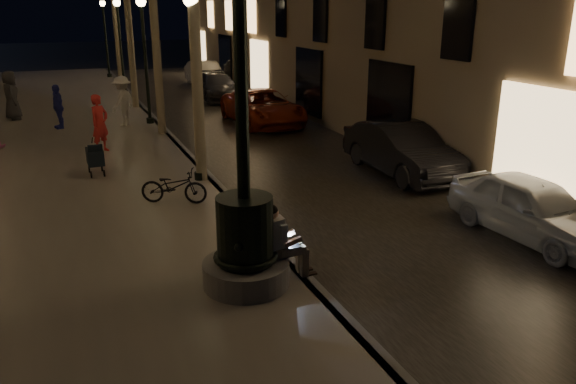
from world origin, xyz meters
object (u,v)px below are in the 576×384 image
car_rear (217,86)px  pedestrian_white (123,101)px  lamp_curb_d (105,27)px  seated_man_laptop (281,239)px  pedestrian_blue (58,107)px  bicycle (174,186)px  car_fifth (205,74)px  pedestrian_dark (11,95)px  fountain_lamppost (245,226)px  car_third (263,107)px  lamp_curb_b (144,42)px  pedestrian_red (100,123)px  car_second (402,149)px  lamp_curb_c (119,33)px  car_front (532,208)px  stroller (95,157)px  lamp_curb_a (194,61)px

car_rear → pedestrian_white: (-5.26, -5.95, 0.48)m
lamp_curb_d → car_rear: size_ratio=1.08×
seated_man_laptop → pedestrian_blue: 14.62m
pedestrian_white → bicycle: pedestrian_white is taller
car_fifth → pedestrian_dark: size_ratio=2.29×
fountain_lamppost → pedestrian_dark: (-4.20, 16.78, -0.06)m
car_third → lamp_curb_b: bearing=166.8°
lamp_curb_b → pedestrian_dark: bearing=150.4°
pedestrian_red → car_third: bearing=-16.3°
car_third → car_fifth: car_fifth is taller
car_second → car_third: car_second is taller
lamp_curb_d → car_rear: lamp_curb_d is taller
lamp_curb_c → car_front: size_ratio=1.30×
car_rear → pedestrian_dark: 9.71m
lamp_curb_d → car_rear: bearing=-67.0°
car_front → car_third: size_ratio=0.76×
stroller → car_rear: size_ratio=0.22×
lamp_curb_b → stroller: size_ratio=4.84×
stroller → bicycle: stroller is taller
stroller → pedestrian_blue: bearing=95.1°
seated_man_laptop → car_second: 7.50m
bicycle → lamp_curb_d: bearing=24.5°
car_front → bicycle: 7.70m
car_fifth → pedestrian_white: 12.35m
lamp_curb_c → pedestrian_red: size_ratio=2.71×
pedestrian_white → pedestrian_dark: bearing=-84.7°
lamp_curb_a → pedestrian_red: bearing=117.5°
seated_man_laptop → pedestrian_red: bearing=101.3°
seated_man_laptop → bicycle: (-0.89, 4.41, -0.30)m
pedestrian_red → pedestrian_dark: size_ratio=0.93×
seated_man_laptop → bicycle: size_ratio=0.86×
lamp_curb_d → car_front: bearing=-79.7°
lamp_curb_d → car_fifth: (4.91, -5.24, -2.52)m
seated_man_laptop → pedestrian_blue: (-3.15, 14.27, 0.11)m
car_third → pedestrian_white: (-5.26, 0.83, 0.44)m
seated_man_laptop → bicycle: 4.51m
lamp_curb_c → pedestrian_blue: size_ratio=2.99×
lamp_curb_c → pedestrian_blue: (-3.24, -7.73, -2.23)m
car_rear → pedestrian_red: pedestrian_red is taller
pedestrian_blue → lamp_curb_d: bearing=153.3°
car_rear → pedestrian_dark: pedestrian_dark is taller
lamp_curb_c → pedestrian_white: bearing=-96.8°
stroller → pedestrian_white: 6.64m
lamp_curb_c → pedestrian_dark: (-4.90, -5.22, -2.08)m
lamp_curb_c → fountain_lamppost: bearing=-91.8°
car_front → car_fifth: car_fifth is taller
lamp_curb_d → pedestrian_white: 16.26m
car_front → lamp_curb_b: bearing=108.1°
car_fifth → pedestrian_dark: pedestrian_dark is taller
stroller → pedestrian_dark: 9.66m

